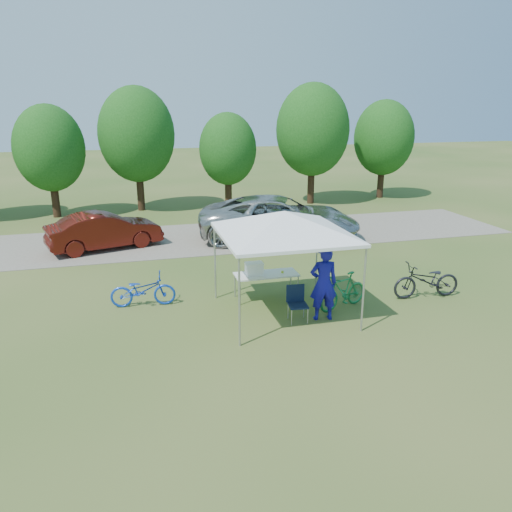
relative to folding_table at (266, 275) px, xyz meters
The scene contains 14 objects.
ground 1.33m from the folding_table, 83.57° to the right, with size 100.00×100.00×0.00m, color #2D5119.
gravel_strip 6.90m from the folding_table, 88.94° to the left, with size 24.00×5.00×0.02m, color gray.
canopy 2.28m from the folding_table, 83.57° to the right, with size 4.53×4.53×3.00m.
treeline 13.23m from the folding_table, 90.74° to the left, with size 24.89×4.28×6.30m.
folding_table is the anchor object (origin of this frame).
folding_chair 1.65m from the folding_table, 78.23° to the right, with size 0.51×0.52×0.91m.
cooler 0.42m from the folding_table, behind, with size 0.49×0.33×0.35m.
ice_cream_cup 0.46m from the folding_table, ahead, with size 0.07×0.07×0.05m, color #BCD131.
cyclist 2.01m from the folding_table, 60.27° to the right, with size 0.70×0.46×1.92m, color #13118E.
bike_blue 3.39m from the folding_table, behind, with size 0.60×1.73×0.91m, color blue.
bike_green 2.16m from the folding_table, 34.70° to the right, with size 0.46×1.63×0.98m, color #1A793E.
bike_dark 4.50m from the folding_table, 14.44° to the right, with size 0.67×1.93×1.02m, color black.
minivan 6.16m from the folding_table, 69.18° to the left, with size 2.89×6.28×1.74m, color #B5B5B0.
sedan 7.73m from the folding_table, 125.43° to the left, with size 1.44×4.14×1.36m, color #4E130D.
Camera 1 is at (-3.75, -11.46, 5.28)m, focal length 35.00 mm.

